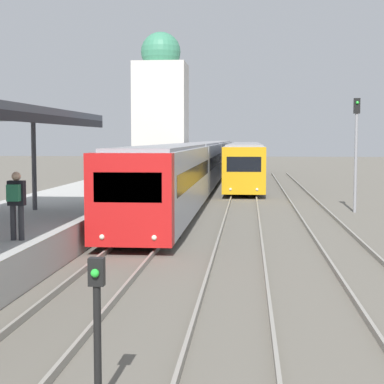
{
  "coord_description": "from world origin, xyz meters",
  "views": [
    {
      "loc": [
        3.49,
        -2.74,
        3.44
      ],
      "look_at": [
        1.6,
        18.46,
        1.66
      ],
      "focal_mm": 60.0,
      "sensor_mm": 36.0,
      "label": 1
    }
  ],
  "objects": [
    {
      "name": "person_on_platform",
      "position": [
        -2.1,
        12.19,
        1.96
      ],
      "size": [
        0.4,
        0.4,
        1.66
      ],
      "color": "#2D2D33",
      "rests_on": "station_platform"
    },
    {
      "name": "train_far",
      "position": [
        3.21,
        48.79,
        1.7
      ],
      "size": [
        2.51,
        30.74,
        3.07
      ],
      "color": "gold",
      "rests_on": "ground_plane"
    },
    {
      "name": "train_near",
      "position": [
        0.0,
        48.65,
        1.74
      ],
      "size": [
        2.59,
        66.32,
        3.13
      ],
      "color": "red",
      "rests_on": "ground_plane"
    },
    {
      "name": "signal_post_near",
      "position": [
        1.57,
        5.14,
        1.19
      ],
      "size": [
        0.2,
        0.21,
        1.93
      ],
      "color": "black",
      "rests_on": "ground_plane"
    },
    {
      "name": "distant_domed_building",
      "position": [
        -3.5,
        48.08,
        5.6
      ],
      "size": [
        4.07,
        4.07,
        11.79
      ],
      "color": "silver",
      "rests_on": "ground_plane"
    },
    {
      "name": "signal_mast_far",
      "position": [
        8.41,
        27.44,
        3.3
      ],
      "size": [
        0.28,
        0.29,
        5.28
      ],
      "color": "gray",
      "rests_on": "ground_plane"
    }
  ]
}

